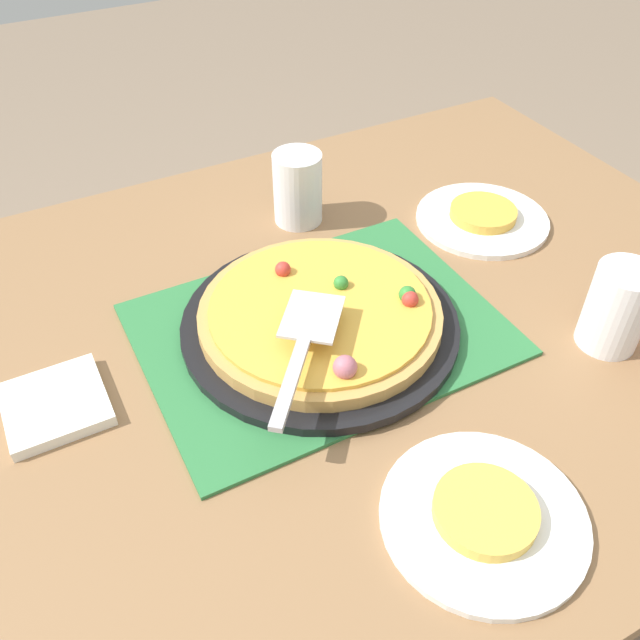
{
  "coord_description": "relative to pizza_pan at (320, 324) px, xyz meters",
  "views": [
    {
      "loc": [
        0.32,
        0.6,
        1.38
      ],
      "look_at": [
        0.0,
        0.0,
        0.77
      ],
      "focal_mm": 37.64,
      "sensor_mm": 36.0,
      "label": 1
    }
  ],
  "objects": [
    {
      "name": "cup_near",
      "position": [
        -0.1,
        -0.26,
        0.05
      ],
      "size": [
        0.08,
        0.08,
        0.12
      ],
      "primitive_type": "cylinder",
      "color": "white",
      "rests_on": "dining_table"
    },
    {
      "name": "pizza_pan",
      "position": [
        0.0,
        0.0,
        0.0
      ],
      "size": [
        0.38,
        0.38,
        0.01
      ],
      "primitive_type": "cylinder",
      "color": "black",
      "rests_on": "placemat"
    },
    {
      "name": "ground_plane",
      "position": [
        0.0,
        0.0,
        -0.76
      ],
      "size": [
        8.0,
        8.0,
        0.0
      ],
      "primitive_type": "plane",
      "color": "#84705B"
    },
    {
      "name": "cup_far",
      "position": [
        -0.33,
        0.2,
        0.05
      ],
      "size": [
        0.08,
        0.08,
        0.12
      ],
      "primitive_type": "cylinder",
      "color": "white",
      "rests_on": "dining_table"
    },
    {
      "name": "placemat",
      "position": [
        0.0,
        0.0,
        -0.01
      ],
      "size": [
        0.48,
        0.36,
        0.01
      ],
      "primitive_type": "cube",
      "color": "#2D753D",
      "rests_on": "dining_table"
    },
    {
      "name": "dining_table",
      "position": [
        0.0,
        0.0,
        -0.12
      ],
      "size": [
        1.4,
        1.0,
        0.75
      ],
      "color": "olive",
      "rests_on": "ground_plane"
    },
    {
      "name": "plate_far_right",
      "position": [
        -0.37,
        -0.11,
        -0.01
      ],
      "size": [
        0.22,
        0.22,
        0.01
      ],
      "primitive_type": "cylinder",
      "color": "white",
      "rests_on": "dining_table"
    },
    {
      "name": "napkin_stack",
      "position": [
        0.35,
        -0.03,
        -0.01
      ],
      "size": [
        0.12,
        0.12,
        0.02
      ],
      "primitive_type": "cube",
      "color": "white",
      "rests_on": "dining_table"
    },
    {
      "name": "served_slice_left",
      "position": [
        -0.02,
        0.34,
        0.01
      ],
      "size": [
        0.11,
        0.11,
        0.02
      ],
      "primitive_type": "cylinder",
      "color": "#EAB747",
      "rests_on": "plate_near_left"
    },
    {
      "name": "plate_near_left",
      "position": [
        -0.02,
        0.34,
        -0.01
      ],
      "size": [
        0.22,
        0.22,
        0.01
      ],
      "primitive_type": "cylinder",
      "color": "white",
      "rests_on": "dining_table"
    },
    {
      "name": "pizza_server",
      "position": [
        0.06,
        0.08,
        0.06
      ],
      "size": [
        0.18,
        0.2,
        0.01
      ],
      "color": "silver",
      "rests_on": "pizza"
    },
    {
      "name": "pizza",
      "position": [
        -0.0,
        0.0,
        0.02
      ],
      "size": [
        0.33,
        0.33,
        0.05
      ],
      "color": "tan",
      "rests_on": "pizza_pan"
    },
    {
      "name": "served_slice_right",
      "position": [
        -0.37,
        -0.11,
        0.01
      ],
      "size": [
        0.11,
        0.11,
        0.02
      ],
      "primitive_type": "cylinder",
      "color": "gold",
      "rests_on": "plate_far_right"
    }
  ]
}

